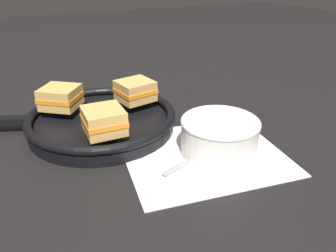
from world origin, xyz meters
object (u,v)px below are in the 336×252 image
sandwich_far_left (135,91)px  soup_bowl (219,135)px  skillet (101,120)px  spoon (209,148)px  sandwich_near_right (104,121)px  sandwich_near_left (61,97)px

sandwich_far_left → soup_bowl: bearing=-72.1°
sandwich_far_left → skillet: bearing=-163.2°
soup_bowl → skillet: soup_bowl is taller
soup_bowl → sandwich_far_left: size_ratio=1.63×
spoon → skillet: size_ratio=0.39×
spoon → sandwich_near_right: bearing=133.3°
spoon → sandwich_near_left: bearing=113.6°
soup_bowl → skillet: (-0.17, 0.20, -0.02)m
spoon → sandwich_far_left: sandwich_far_left is taller
sandwich_near_left → sandwich_far_left: bearing=-12.4°
sandwich_near_left → sandwich_near_right: same height
sandwich_near_left → sandwich_near_right: (0.05, -0.16, 0.00)m
spoon → skillet: bearing=111.5°
spoon → sandwich_near_left: sandwich_near_left is taller
soup_bowl → skillet: size_ratio=0.33×
soup_bowl → spoon: (-0.01, 0.01, -0.03)m
sandwich_near_right → sandwich_far_left: same height
spoon → sandwich_far_left: (-0.06, 0.22, 0.06)m
skillet → sandwich_near_left: sandwich_near_left is taller
spoon → sandwich_far_left: 0.23m
sandwich_near_right → sandwich_far_left: 0.17m
soup_bowl → sandwich_near_right: sandwich_near_right is taller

